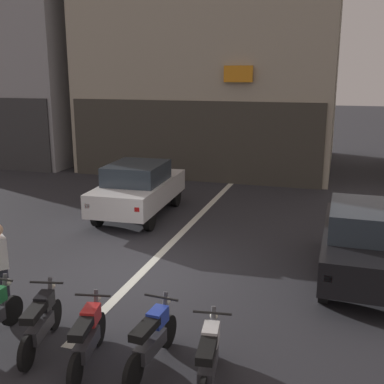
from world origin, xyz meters
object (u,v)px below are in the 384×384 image
object	(u,v)px
car_black_parked_kerbside	(368,241)
motorcycle_red_row_centre	(88,336)
motorcycle_white_row_rightmost	(209,358)
car_white_crossing_near	(139,187)
person_by_motorcycles	(0,267)
motorcycle_black_row_left_mid	(41,321)
motorcycle_blue_row_right_mid	(152,338)

from	to	relation	value
car_black_parked_kerbside	motorcycle_red_row_centre	size ratio (longest dim) A/B	2.50
car_black_parked_kerbside	motorcycle_white_row_rightmost	world-z (taller)	car_black_parked_kerbside
car_white_crossing_near	car_black_parked_kerbside	distance (m)	7.04
car_black_parked_kerbside	car_white_crossing_near	bearing A→B (deg)	155.06
car_white_crossing_near	person_by_motorcycles	bearing A→B (deg)	-89.83
car_white_crossing_near	motorcycle_black_row_left_mid	size ratio (longest dim) A/B	2.54
motorcycle_blue_row_right_mid	motorcycle_white_row_rightmost	bearing A→B (deg)	-14.31
motorcycle_blue_row_right_mid	person_by_motorcycles	size ratio (longest dim) A/B	1.00
car_white_crossing_near	motorcycle_black_row_left_mid	distance (m)	7.26
car_black_parked_kerbside	person_by_motorcycles	bearing A→B (deg)	-152.38
car_black_parked_kerbside	motorcycle_white_row_rightmost	size ratio (longest dim) A/B	2.48
car_white_crossing_near	motorcycle_red_row_centre	distance (m)	7.67
motorcycle_blue_row_right_mid	motorcycle_white_row_rightmost	world-z (taller)	same
car_white_crossing_near	motorcycle_black_row_left_mid	xyz separation A→B (m)	(1.38, -7.12, -0.43)
motorcycle_red_row_centre	motorcycle_white_row_rightmost	distance (m)	1.85
car_black_parked_kerbside	motorcycle_black_row_left_mid	xyz separation A→B (m)	(-5.00, -4.15, -0.43)
motorcycle_black_row_left_mid	motorcycle_blue_row_right_mid	size ratio (longest dim) A/B	0.98
person_by_motorcycles	motorcycle_white_row_rightmost	bearing A→B (deg)	-13.77
car_white_crossing_near	motorcycle_blue_row_right_mid	size ratio (longest dim) A/B	2.50
car_white_crossing_near	motorcycle_blue_row_right_mid	distance (m)	7.79
person_by_motorcycles	motorcycle_red_row_centre	bearing A→B (deg)	-23.85
car_black_parked_kerbside	person_by_motorcycles	xyz separation A→B (m)	(-6.36, -3.33, -0.03)
motorcycle_black_row_left_mid	motorcycle_blue_row_right_mid	world-z (taller)	same
motorcycle_black_row_left_mid	motorcycle_white_row_rightmost	xyz separation A→B (m)	(2.78, -0.19, 0.00)
car_white_crossing_near	motorcycle_red_row_centre	world-z (taller)	car_white_crossing_near
motorcycle_red_row_centre	person_by_motorcycles	distance (m)	2.53
car_black_parked_kerbside	motorcycle_blue_row_right_mid	distance (m)	5.19
motorcycle_black_row_left_mid	motorcycle_blue_row_right_mid	bearing A→B (deg)	1.29
car_white_crossing_near	motorcycle_white_row_rightmost	size ratio (longest dim) A/B	2.51
motorcycle_red_row_centre	motorcycle_white_row_rightmost	size ratio (longest dim) A/B	0.99
car_black_parked_kerbside	motorcycle_red_row_centre	world-z (taller)	car_black_parked_kerbside
motorcycle_black_row_left_mid	motorcycle_red_row_centre	bearing A→B (deg)	-11.63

